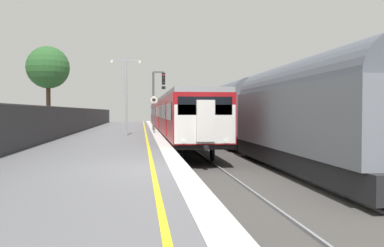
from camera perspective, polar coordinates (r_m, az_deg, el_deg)
The scene contains 7 objects.
ground at distance 11.61m, azimuth 9.42°, elevation -9.09°, with size 17.40×110.00×1.21m.
commuter_train_at_platform at distance 37.30m, azimuth -3.08°, elevation 1.26°, with size 2.83×41.05×3.81m.
freight_train_adjacent_track at distance 23.85m, azimuth 9.14°, elevation 1.64°, with size 2.60×28.16×4.65m.
signal_gantry at distance 33.35m, azimuth -5.12°, elevation 4.33°, with size 1.10×0.24×4.94m.
speed_limit_sign at distance 28.76m, azimuth -5.51°, elevation 2.05°, with size 0.59×0.08×2.72m.
platform_lamp_mid at distance 26.25m, azimuth -9.50°, elevation 4.82°, with size 2.00×0.20×5.00m.
background_tree_centre at distance 30.92m, azimuth -20.17°, elevation 7.41°, with size 3.07×3.07×6.33m.
Camera 1 is at (-0.65, -10.92, 1.56)m, focal length 36.96 mm.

